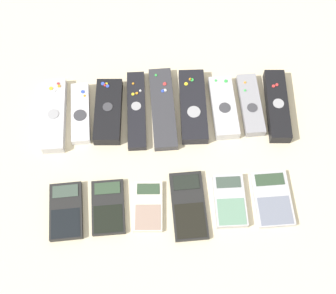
{
  "coord_description": "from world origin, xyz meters",
  "views": [
    {
      "loc": [
        -0.02,
        -0.42,
        0.96
      ],
      "look_at": [
        0.0,
        0.03,
        0.01
      ],
      "focal_mm": 50.0,
      "sensor_mm": 36.0,
      "label": 1
    }
  ],
  "objects_px": {
    "remote_4": "(163,108)",
    "remote_7": "(251,105)",
    "calculator_2": "(148,206)",
    "calculator_1": "(108,207)",
    "calculator_3": "(189,205)",
    "calculator_5": "(272,199)",
    "remote_0": "(55,115)",
    "calculator_0": "(66,211)",
    "remote_1": "(81,113)",
    "remote_5": "(193,106)",
    "remote_8": "(277,106)",
    "remote_2": "(108,111)",
    "remote_6": "(224,107)",
    "remote_3": "(136,110)",
    "calculator_4": "(230,201)"
  },
  "relations": [
    {
      "from": "remote_4",
      "to": "remote_7",
      "type": "distance_m",
      "value": 0.21
    },
    {
      "from": "remote_7",
      "to": "calculator_2",
      "type": "xyz_separation_m",
      "value": [
        -0.25,
        -0.24,
        -0.01
      ]
    },
    {
      "from": "calculator_2",
      "to": "calculator_1",
      "type": "bearing_deg",
      "value": -179.0
    },
    {
      "from": "calculator_3",
      "to": "calculator_5",
      "type": "bearing_deg",
      "value": -0.24
    },
    {
      "from": "remote_0",
      "to": "calculator_5",
      "type": "height_order",
      "value": "remote_0"
    },
    {
      "from": "remote_0",
      "to": "calculator_5",
      "type": "distance_m",
      "value": 0.53
    },
    {
      "from": "calculator_0",
      "to": "calculator_5",
      "type": "relative_size",
      "value": 1.01
    },
    {
      "from": "remote_4",
      "to": "remote_1",
      "type": "bearing_deg",
      "value": 179.4
    },
    {
      "from": "remote_5",
      "to": "remote_8",
      "type": "distance_m",
      "value": 0.2
    },
    {
      "from": "calculator_0",
      "to": "remote_2",
      "type": "bearing_deg",
      "value": 66.33
    },
    {
      "from": "remote_6",
      "to": "calculator_0",
      "type": "relative_size",
      "value": 1.25
    },
    {
      "from": "remote_3",
      "to": "calculator_0",
      "type": "bearing_deg",
      "value": -122.69
    },
    {
      "from": "remote_2",
      "to": "calculator_2",
      "type": "height_order",
      "value": "remote_2"
    },
    {
      "from": "remote_8",
      "to": "calculator_5",
      "type": "height_order",
      "value": "remote_8"
    },
    {
      "from": "remote_7",
      "to": "calculator_0",
      "type": "bearing_deg",
      "value": -152.1
    },
    {
      "from": "calculator_1",
      "to": "calculator_2",
      "type": "distance_m",
      "value": 0.09
    },
    {
      "from": "remote_1",
      "to": "remote_0",
      "type": "bearing_deg",
      "value": -179.25
    },
    {
      "from": "remote_6",
      "to": "remote_7",
      "type": "distance_m",
      "value": 0.06
    },
    {
      "from": "remote_2",
      "to": "calculator_1",
      "type": "xyz_separation_m",
      "value": [
        0.0,
        -0.23,
        -0.01
      ]
    },
    {
      "from": "remote_0",
      "to": "calculator_1",
      "type": "relative_size",
      "value": 1.53
    },
    {
      "from": "remote_4",
      "to": "remote_5",
      "type": "distance_m",
      "value": 0.07
    },
    {
      "from": "calculator_2",
      "to": "remote_3",
      "type": "bearing_deg",
      "value": 97.4
    },
    {
      "from": "remote_3",
      "to": "calculator_1",
      "type": "bearing_deg",
      "value": -105.42
    },
    {
      "from": "remote_2",
      "to": "remote_6",
      "type": "xyz_separation_m",
      "value": [
        0.27,
        -0.0,
        -0.0
      ]
    },
    {
      "from": "calculator_3",
      "to": "calculator_5",
      "type": "relative_size",
      "value": 1.22
    },
    {
      "from": "remote_4",
      "to": "calculator_0",
      "type": "xyz_separation_m",
      "value": [
        -0.22,
        -0.24,
        -0.0
      ]
    },
    {
      "from": "remote_4",
      "to": "remote_7",
      "type": "height_order",
      "value": "remote_7"
    },
    {
      "from": "calculator_1",
      "to": "calculator_5",
      "type": "height_order",
      "value": "same"
    },
    {
      "from": "remote_4",
      "to": "calculator_0",
      "type": "relative_size",
      "value": 1.68
    },
    {
      "from": "remote_1",
      "to": "remote_4",
      "type": "xyz_separation_m",
      "value": [
        0.19,
        0.0,
        -0.0
      ]
    },
    {
      "from": "remote_2",
      "to": "calculator_4",
      "type": "relative_size",
      "value": 1.43
    },
    {
      "from": "calculator_4",
      "to": "remote_5",
      "type": "bearing_deg",
      "value": 104.81
    },
    {
      "from": "remote_2",
      "to": "remote_7",
      "type": "xyz_separation_m",
      "value": [
        0.33,
        0.0,
        -0.0
      ]
    },
    {
      "from": "calculator_0",
      "to": "calculator_4",
      "type": "relative_size",
      "value": 1.1
    },
    {
      "from": "remote_1",
      "to": "calculator_5",
      "type": "xyz_separation_m",
      "value": [
        0.42,
        -0.23,
        -0.0
      ]
    },
    {
      "from": "calculator_2",
      "to": "calculator_5",
      "type": "distance_m",
      "value": 0.27
    },
    {
      "from": "remote_8",
      "to": "remote_2",
      "type": "bearing_deg",
      "value": -177.67
    },
    {
      "from": "calculator_0",
      "to": "calculator_2",
      "type": "distance_m",
      "value": 0.17
    },
    {
      "from": "remote_4",
      "to": "calculator_3",
      "type": "relative_size",
      "value": 1.4
    },
    {
      "from": "calculator_1",
      "to": "remote_1",
      "type": "bearing_deg",
      "value": 103.84
    },
    {
      "from": "remote_4",
      "to": "remote_6",
      "type": "xyz_separation_m",
      "value": [
        0.14,
        -0.01,
        0.0
      ]
    },
    {
      "from": "remote_4",
      "to": "remote_8",
      "type": "distance_m",
      "value": 0.27
    },
    {
      "from": "remote_0",
      "to": "remote_6",
      "type": "relative_size",
      "value": 1.17
    },
    {
      "from": "remote_1",
      "to": "calculator_5",
      "type": "relative_size",
      "value": 1.25
    },
    {
      "from": "remote_8",
      "to": "remote_1",
      "type": "bearing_deg",
      "value": -177.71
    },
    {
      "from": "remote_0",
      "to": "remote_5",
      "type": "relative_size",
      "value": 0.99
    },
    {
      "from": "calculator_0",
      "to": "remote_0",
      "type": "bearing_deg",
      "value": 95.87
    },
    {
      "from": "calculator_5",
      "to": "remote_1",
      "type": "bearing_deg",
      "value": 149.49
    },
    {
      "from": "remote_0",
      "to": "remote_7",
      "type": "xyz_separation_m",
      "value": [
        0.46,
        0.01,
        -0.0
      ]
    },
    {
      "from": "remote_6",
      "to": "calculator_0",
      "type": "bearing_deg",
      "value": -148.76
    }
  ]
}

